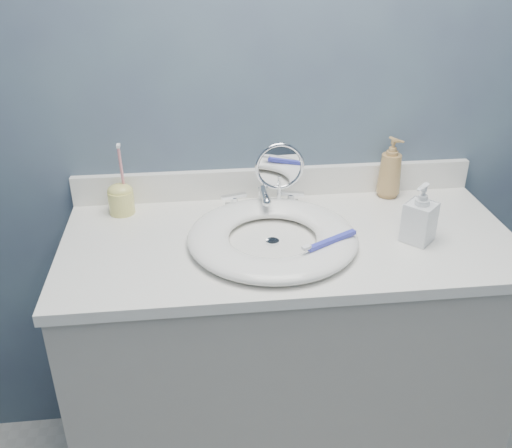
{
  "coord_description": "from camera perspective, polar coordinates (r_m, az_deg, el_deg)",
  "views": [
    {
      "loc": [
        -0.24,
        -0.35,
        1.64
      ],
      "look_at": [
        -0.09,
        0.94,
        0.94
      ],
      "focal_mm": 40.0,
      "sensor_mm": 36.0,
      "label": 1
    }
  ],
  "objects": [
    {
      "name": "back_wall",
      "position": [
        1.67,
        2.06,
        13.02
      ],
      "size": [
        2.2,
        0.02,
        2.4
      ],
      "primitive_type": "cube",
      "color": "#434D65",
      "rests_on": "ground"
    },
    {
      "name": "vanity_cabinet",
      "position": [
        1.81,
        2.93,
        -13.9
      ],
      "size": [
        1.2,
        0.55,
        0.85
      ],
      "primitive_type": "cube",
      "color": "#A6A198",
      "rests_on": "ground"
    },
    {
      "name": "countertop",
      "position": [
        1.55,
        3.33,
        -1.74
      ],
      "size": [
        1.22,
        0.57,
        0.03
      ],
      "primitive_type": "cube",
      "color": "white",
      "rests_on": "vanity_cabinet"
    },
    {
      "name": "backsplash",
      "position": [
        1.76,
        1.96,
        4.22
      ],
      "size": [
        1.22,
        0.02,
        0.09
      ],
      "primitive_type": "cube",
      "color": "white",
      "rests_on": "countertop"
    },
    {
      "name": "basin",
      "position": [
        1.5,
        1.67,
        -1.29
      ],
      "size": [
        0.45,
        0.45,
        0.04
      ],
      "primitive_type": null,
      "color": "white",
      "rests_on": "countertop"
    },
    {
      "name": "drain",
      "position": [
        1.51,
        1.66,
        -1.79
      ],
      "size": [
        0.04,
        0.04,
        0.01
      ],
      "primitive_type": "cylinder",
      "color": "silver",
      "rests_on": "countertop"
    },
    {
      "name": "faucet",
      "position": [
        1.67,
        0.73,
        2.27
      ],
      "size": [
        0.25,
        0.13,
        0.07
      ],
      "color": "silver",
      "rests_on": "countertop"
    },
    {
      "name": "makeup_mirror",
      "position": [
        1.63,
        2.35,
        4.97
      ],
      "size": [
        0.14,
        0.08,
        0.21
      ],
      "rotation": [
        0.0,
        0.0,
        0.03
      ],
      "color": "silver",
      "rests_on": "countertop"
    },
    {
      "name": "soap_bottle_amber",
      "position": [
        1.78,
        13.3,
        5.52
      ],
      "size": [
        0.1,
        0.1,
        0.19
      ],
      "primitive_type": "imported",
      "rotation": [
        0.0,
        0.0,
        0.55
      ],
      "color": "#AB844D",
      "rests_on": "countertop"
    },
    {
      "name": "soap_bottle_clear",
      "position": [
        1.55,
        16.13,
        1.06
      ],
      "size": [
        0.1,
        0.1,
        0.16
      ],
      "primitive_type": "imported",
      "rotation": [
        0.0,
        0.0,
        -0.8
      ],
      "color": "white",
      "rests_on": "countertop"
    },
    {
      "name": "toothbrush_holder",
      "position": [
        1.69,
        -13.36,
        2.59
      ],
      "size": [
        0.07,
        0.07,
        0.21
      ],
      "rotation": [
        0.0,
        0.0,
        -0.09
      ],
      "color": "#E5DC72",
      "rests_on": "countertop"
    },
    {
      "name": "toothbrush_lying",
      "position": [
        1.44,
        7.41,
        -1.7
      ],
      "size": [
        0.16,
        0.1,
        0.02
      ],
      "rotation": [
        0.0,
        0.0,
        0.51
      ],
      "color": "#353ABD",
      "rests_on": "basin"
    }
  ]
}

